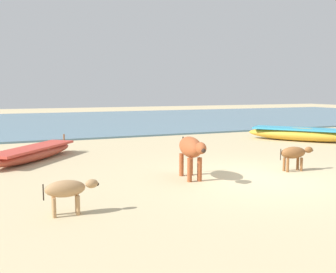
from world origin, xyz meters
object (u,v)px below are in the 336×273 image
Objects in this scene: fishing_boat_0 at (302,134)px; cow_adult_rust at (191,149)px; fishing_boat_2 at (33,153)px; calf_near_tan at (67,190)px; calf_far_brown at (294,154)px.

fishing_boat_0 is 8.56m from cow_adult_rust.
fishing_boat_0 is at bearing 128.91° from cow_adult_rust.
fishing_boat_2 is at bearing -127.58° from fishing_boat_0.
calf_far_brown is (5.98, 1.27, 0.03)m from calf_near_tan.
cow_adult_rust is at bearing -102.21° from fishing_boat_2.
cow_adult_rust is 3.47m from calf_near_tan.
fishing_boat_2 is 5.59m from calf_near_tan.
fishing_boat_2 reaches higher than calf_near_tan.
fishing_boat_2 is at bearing 151.22° from calf_far_brown.
fishing_boat_2 is 3.51× the size of calf_far_brown.
fishing_boat_0 is 2.70× the size of cow_adult_rust.
fishing_boat_0 is 1.20× the size of fishing_boat_2.
cow_adult_rust reaches higher than calf_near_tan.
fishing_boat_2 is at bearing -132.73° from cow_adult_rust.
fishing_boat_0 is at bearing 51.86° from calf_far_brown.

